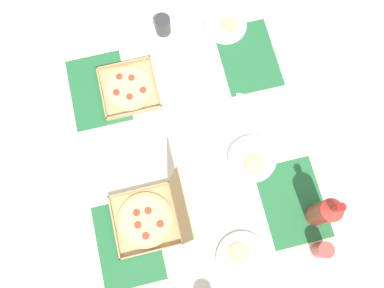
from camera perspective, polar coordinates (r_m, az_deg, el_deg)
The scene contains 17 objects.
ground_plane at distance 2.57m, azimuth 0.00°, elevation -4.54°, with size 6.00×6.00×0.00m, color beige.
dining_table at distance 1.91m, azimuth 0.00°, elevation -0.82°, with size 1.58×1.02×0.77m.
placemat_near_left at distance 1.95m, azimuth -13.00°, elevation 7.41°, with size 0.36×0.26×0.00m, color #236638.
placemat_near_right at distance 1.77m, azimuth -8.93°, elevation -13.55°, with size 0.36×0.26×0.00m, color #236638.
placemat_far_left at distance 1.99m, azimuth 7.90°, elevation 12.05°, with size 0.36×0.26×0.00m, color #236638.
placemat_far_right at distance 1.82m, azimuth 13.98°, elevation -7.94°, with size 0.36×0.26×0.00m, color #236638.
pizza_box_corner_left at distance 1.91m, azimuth -8.82°, elevation 7.71°, with size 0.26×0.26×0.04m.
pizza_box_corner_right at distance 1.72m, azimuth -5.53°, elevation -10.27°, with size 0.27×0.32×0.30m.
plate_far_right at distance 1.75m, azimuth 7.08°, elevation -15.66°, with size 0.22×0.22×0.03m.
plate_far_left at distance 2.05m, azimuth 4.81°, elevation 16.23°, with size 0.20×0.20×0.03m.
plate_near_left at distance 1.81m, azimuth 8.44°, elevation -2.17°, with size 0.21×0.21×0.03m.
soda_bottle at distance 1.71m, azimuth 18.18°, elevation -9.12°, with size 0.09×0.09×0.32m.
cup_red at distance 1.78m, azimuth 17.89°, elevation -14.01°, with size 0.07×0.07×0.11m, color #BF4742.
cup_clear_left at distance 2.00m, azimuth -4.10°, elevation 16.34°, with size 0.07×0.07×0.10m, color #333338.
fork_by_far_right at distance 1.91m, azimuth 9.07°, elevation 6.56°, with size 0.19×0.02×0.01m, color #B7B7BC.
fork_by_near_left at distance 1.95m, azimuth -1.14°, elevation 11.06°, with size 0.19×0.02×0.01m, color #B7B7BC.
knife_by_near_right at distance 1.83m, azimuth -3.48°, elevation 1.40°, with size 0.21×0.02×0.01m, color #B7B7BC.
Camera 1 is at (0.46, -0.11, 2.52)m, focal length 37.90 mm.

